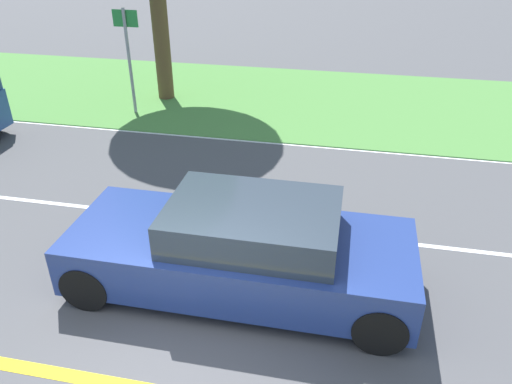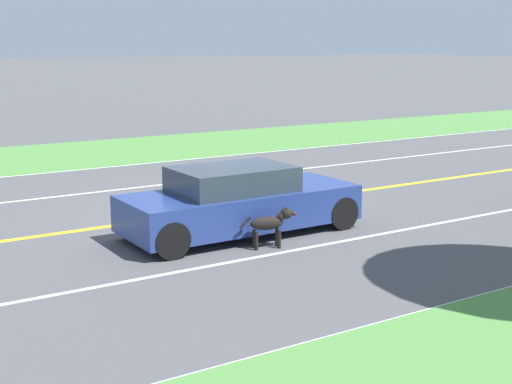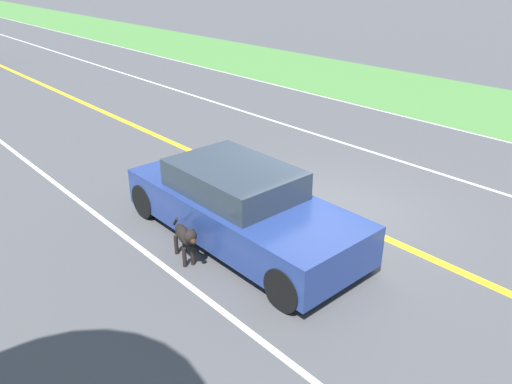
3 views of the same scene
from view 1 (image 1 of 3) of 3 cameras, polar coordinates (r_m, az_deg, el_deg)
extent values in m
cube|color=white|center=(11.61, 2.12, 5.64)|extent=(0.14, 160.00, 0.01)
cube|color=white|center=(8.59, -1.83, -3.74)|extent=(0.10, 160.00, 0.01)
cube|color=#4C843D|center=(14.37, 4.18, 10.47)|extent=(6.00, 160.00, 0.03)
cube|color=navy|center=(6.99, -1.87, -7.30)|extent=(1.82, 4.72, 0.70)
cube|color=#2D3842|center=(6.61, -0.36, -3.40)|extent=(1.56, 2.27, 0.48)
cylinder|color=black|center=(8.30, -13.56, -3.23)|extent=(0.22, 0.68, 0.68)
cylinder|color=black|center=(7.66, 13.84, -6.38)|extent=(0.22, 0.68, 0.68)
cylinder|color=black|center=(7.15, -18.83, -10.19)|extent=(0.22, 0.68, 0.68)
cylinder|color=black|center=(6.39, 13.97, -14.94)|extent=(0.22, 0.68, 0.68)
ellipsoid|color=black|center=(7.92, 0.99, -2.84)|extent=(0.37, 0.66, 0.26)
cylinder|color=black|center=(8.23, -0.18, -3.99)|extent=(0.07, 0.07, 0.35)
cylinder|color=black|center=(8.07, 2.60, -4.80)|extent=(0.07, 0.07, 0.35)
cylinder|color=black|center=(8.12, -0.65, -4.48)|extent=(0.07, 0.07, 0.35)
cylinder|color=black|center=(7.96, 2.16, -5.31)|extent=(0.07, 0.07, 0.35)
cylinder|color=black|center=(7.97, -0.72, -1.74)|extent=(0.17, 0.20, 0.17)
sphere|color=black|center=(7.99, -1.43, -1.18)|extent=(0.27, 0.27, 0.21)
ellipsoid|color=#331E14|center=(8.06, -2.35, -1.02)|extent=(0.12, 0.12, 0.08)
cone|color=black|center=(7.99, -1.17, -0.51)|extent=(0.08, 0.08, 0.10)
cone|color=black|center=(7.90, -1.58, -0.89)|extent=(0.08, 0.08, 0.10)
cylinder|color=black|center=(7.76, 3.73, -3.36)|extent=(0.11, 0.24, 0.23)
cylinder|color=brown|center=(14.22, -10.91, 18.26)|extent=(0.44, 0.44, 4.06)
cylinder|color=gray|center=(13.35, -14.23, 14.07)|extent=(0.08, 0.08, 2.66)
cube|color=#238438|center=(13.17, -14.74, 18.65)|extent=(0.03, 0.64, 0.40)
camera|label=2|loc=(18.17, 32.83, 22.24)|focal=50.00mm
camera|label=3|loc=(12.78, -26.46, 26.47)|focal=35.00mm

